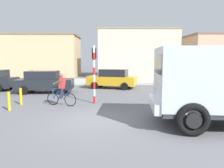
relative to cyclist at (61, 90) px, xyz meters
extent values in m
plane|color=slate|center=(1.97, -2.89, -0.86)|extent=(120.00, 120.00, 0.00)
cube|color=#ADADA8|center=(1.97, 11.42, -0.78)|extent=(80.00, 5.00, 0.16)
cube|color=silver|center=(4.24, -3.29, -0.06)|extent=(0.45, 2.39, 0.36)
cube|color=black|center=(4.39, -3.30, 1.43)|extent=(0.31, 2.13, 0.70)
torus|color=black|center=(5.21, -4.66, -0.31)|extent=(1.12, 0.34, 1.10)
cylinder|color=black|center=(5.21, -4.66, -0.31)|extent=(0.52, 0.34, 0.50)
torus|color=black|center=(5.44, -2.11, -0.31)|extent=(1.12, 0.34, 1.10)
cylinder|color=black|center=(5.44, -2.11, -0.31)|extent=(0.52, 0.34, 0.50)
torus|color=black|center=(-0.51, 0.17, -0.52)|extent=(0.66, 0.25, 0.68)
torus|color=black|center=(0.49, -0.16, -0.52)|extent=(0.66, 0.25, 0.68)
cylinder|color=#1E4C8C|center=(-0.18, 0.06, 0.04)|extent=(0.58, 0.23, 0.09)
cylinder|color=#1E4C8C|center=(-0.24, 0.08, -0.20)|extent=(0.50, 0.20, 0.57)
cylinder|color=#1E4C8C|center=(0.29, -0.10, -0.25)|extent=(0.43, 0.18, 0.57)
cylinder|color=#1E4C8C|center=(-0.49, 0.16, -0.23)|extent=(0.10, 0.07, 0.59)
cylinder|color=black|center=(-0.46, 0.15, 0.09)|extent=(0.19, 0.48, 0.03)
cube|color=black|center=(0.10, -0.03, 0.02)|extent=(0.27, 0.19, 0.06)
cube|color=#D13838|center=(0.05, -0.02, 0.35)|extent=(0.38, 0.40, 0.59)
sphere|color=brown|center=(-0.01, 0.00, 0.75)|extent=(0.22, 0.22, 0.22)
cylinder|color=#2D334C|center=(-0.01, -0.10, -0.21)|extent=(0.33, 0.21, 0.57)
cylinder|color=brown|center=(-0.19, -0.11, 0.40)|extent=(0.49, 0.24, 0.29)
cylinder|color=#2D334C|center=(0.06, 0.09, -0.21)|extent=(0.33, 0.21, 0.57)
cylinder|color=brown|center=(-0.08, 0.20, 0.40)|extent=(0.49, 0.24, 0.29)
cylinder|color=red|center=(1.69, 0.60, -0.66)|extent=(0.12, 0.12, 0.40)
cylinder|color=white|center=(1.69, 0.60, -0.26)|extent=(0.12, 0.12, 0.40)
cylinder|color=red|center=(1.69, 0.60, 0.14)|extent=(0.12, 0.12, 0.40)
cylinder|color=white|center=(1.69, 0.60, 0.54)|extent=(0.12, 0.12, 0.40)
cylinder|color=red|center=(1.69, 0.60, 0.94)|extent=(0.12, 0.12, 0.40)
cylinder|color=white|center=(1.69, 0.60, 1.34)|extent=(0.12, 0.12, 0.40)
cylinder|color=red|center=(1.69, 0.60, 1.74)|extent=(0.12, 0.12, 0.40)
cylinder|color=white|center=(1.69, 0.60, 2.14)|extent=(0.12, 0.12, 0.40)
cube|color=black|center=(1.69, 0.78, 1.89)|extent=(0.24, 0.20, 0.60)
sphere|color=orange|center=(1.69, 0.90, 1.89)|extent=(0.14, 0.14, 0.14)
cube|color=gold|center=(2.74, 6.74, -0.21)|extent=(4.31, 2.72, 0.70)
cube|color=black|center=(2.88, 6.70, 0.44)|extent=(2.51, 1.99, 0.60)
cylinder|color=black|center=(1.31, 6.26, -0.56)|extent=(0.63, 0.34, 0.60)
cylinder|color=black|center=(1.78, 7.90, -0.56)|extent=(0.63, 0.34, 0.60)
cylinder|color=black|center=(3.70, 5.59, -0.56)|extent=(0.63, 0.34, 0.60)
cylinder|color=black|center=(4.16, 7.22, -0.56)|extent=(0.63, 0.34, 0.60)
cylinder|color=black|center=(-5.52, 6.44, -0.56)|extent=(0.62, 0.25, 0.60)
cube|color=#1E2328|center=(-2.15, 4.37, -0.21)|extent=(4.05, 1.83, 0.70)
cube|color=black|center=(-2.30, 4.37, 0.44)|extent=(2.25, 1.52, 0.60)
cylinder|color=black|center=(-0.94, 5.26, -0.56)|extent=(0.61, 0.20, 0.60)
cylinder|color=black|center=(-0.88, 3.56, -0.56)|extent=(0.61, 0.20, 0.60)
cylinder|color=black|center=(-3.42, 5.18, -0.56)|extent=(0.61, 0.20, 0.60)
cylinder|color=black|center=(-3.36, 3.48, -0.56)|extent=(0.61, 0.20, 0.60)
cylinder|color=#2D334C|center=(-3.47, 5.65, -0.44)|extent=(0.22, 0.22, 0.85)
cube|color=#3351A8|center=(-3.47, 5.65, 0.27)|extent=(0.34, 0.22, 0.56)
sphere|color=brown|center=(-3.47, 5.65, 0.66)|extent=(0.20, 0.20, 0.20)
cylinder|color=gold|center=(-2.28, -1.10, -0.41)|extent=(0.14, 0.14, 0.90)
cylinder|color=gold|center=(-2.28, 0.30, -0.41)|extent=(0.14, 0.14, 0.90)
cube|color=#D1B284|center=(-7.82, 18.96, 1.82)|extent=(11.97, 6.28, 5.37)
cube|color=#7D6B4F|center=(-7.82, 18.96, 4.61)|extent=(12.21, 6.40, 0.20)
cube|color=beige|center=(6.11, 17.95, 2.11)|extent=(9.93, 6.22, 5.95)
cube|color=gray|center=(6.11, 17.95, 5.18)|extent=(10.13, 6.35, 0.20)
cube|color=tan|center=(17.59, 17.33, 1.78)|extent=(9.62, 6.28, 5.28)
camera|label=1|loc=(2.55, -11.45, 1.65)|focal=35.14mm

